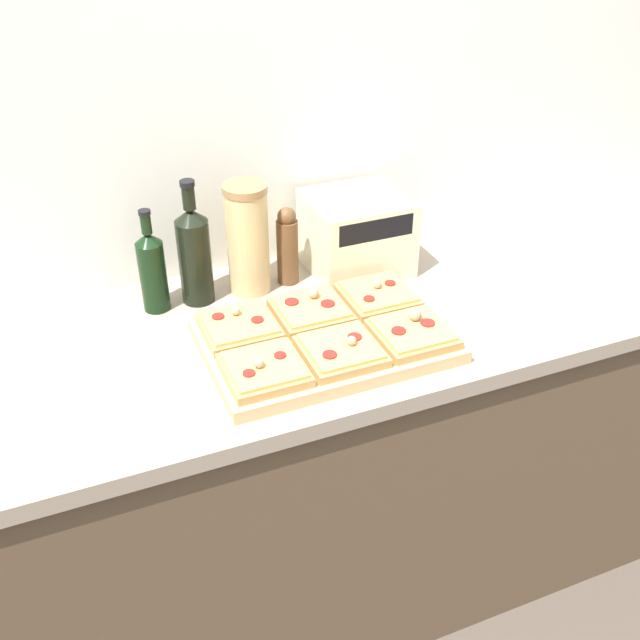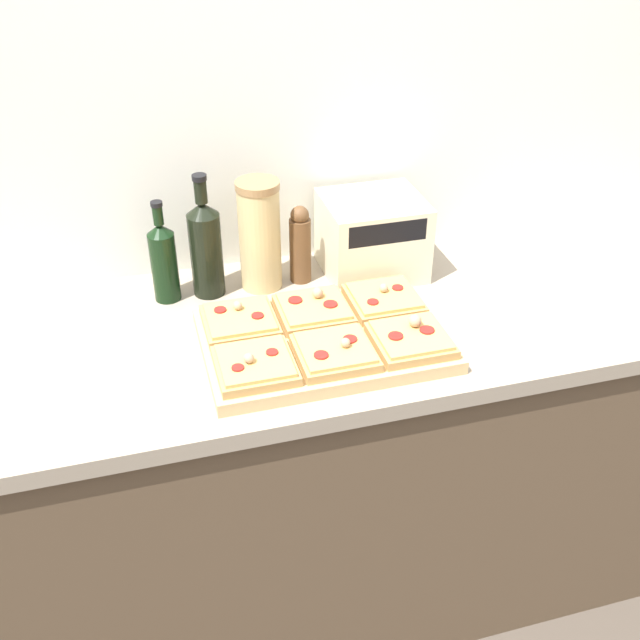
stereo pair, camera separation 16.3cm
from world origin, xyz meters
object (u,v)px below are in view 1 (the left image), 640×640
object	(u,v)px
cutting_board	(325,340)
grain_jar_tall	(248,239)
pepper_mill	(287,246)
wine_bottle	(194,253)
toaster_oven	(357,233)
olive_oil_bottle	(152,270)

from	to	relation	value
cutting_board	grain_jar_tall	size ratio (longest dim) A/B	1.90
cutting_board	pepper_mill	world-z (taller)	pepper_mill
wine_bottle	pepper_mill	size ratio (longest dim) A/B	1.52
wine_bottle	grain_jar_tall	bearing A→B (deg)	0.00
grain_jar_tall	toaster_oven	size ratio (longest dim) A/B	1.03
grain_jar_tall	toaster_oven	world-z (taller)	grain_jar_tall
toaster_oven	pepper_mill	bearing A→B (deg)	179.22
olive_oil_bottle	wine_bottle	distance (m)	0.10
cutting_board	olive_oil_bottle	world-z (taller)	olive_oil_bottle
toaster_oven	olive_oil_bottle	bearing A→B (deg)	179.72
cutting_board	wine_bottle	xyz separation A→B (m)	(-0.21, 0.30, 0.11)
olive_oil_bottle	grain_jar_tall	distance (m)	0.23
olive_oil_bottle	wine_bottle	xyz separation A→B (m)	(0.10, 0.00, 0.02)
toaster_oven	cutting_board	bearing A→B (deg)	-125.51
olive_oil_bottle	wine_bottle	bearing A→B (deg)	0.00
wine_bottle	toaster_oven	bearing A→B (deg)	-0.35
grain_jar_tall	olive_oil_bottle	bearing A→B (deg)	-180.00
cutting_board	toaster_oven	xyz separation A→B (m)	(0.21, 0.29, 0.08)
olive_oil_bottle	grain_jar_tall	xyz separation A→B (m)	(0.23, 0.00, 0.03)
cutting_board	grain_jar_tall	xyz separation A→B (m)	(-0.08, 0.30, 0.12)
wine_bottle	grain_jar_tall	size ratio (longest dim) A/B	1.11
olive_oil_bottle	grain_jar_tall	world-z (taller)	grain_jar_tall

